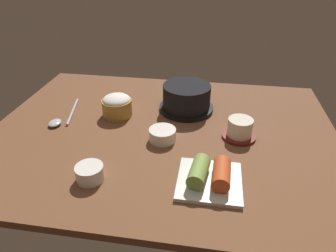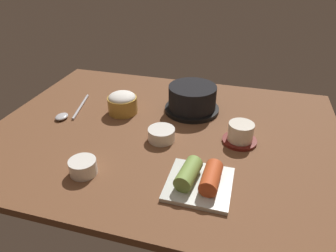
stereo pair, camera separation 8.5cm
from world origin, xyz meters
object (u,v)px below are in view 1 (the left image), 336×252
at_px(stone_pot, 187,98).
at_px(spoon, 61,119).
at_px(rice_bowl, 117,105).
at_px(tea_cup_with_saucer, 240,129).
at_px(side_bowl_near, 90,173).
at_px(kimchi_plate, 210,176).
at_px(banchan_cup_center, 162,134).

xyz_separation_m(stone_pot, spoon, (-0.37, -0.13, -0.04)).
bearing_deg(stone_pot, rice_bowl, -161.53).
distance_m(stone_pot, spoon, 0.40).
bearing_deg(spoon, stone_pot, 19.60).
height_order(tea_cup_with_saucer, side_bowl_near, tea_cup_with_saucer).
relative_size(stone_pot, spoon, 0.93).
relative_size(kimchi_plate, side_bowl_near, 2.23).
bearing_deg(stone_pot, banchan_cup_center, -103.60).
relative_size(stone_pot, kimchi_plate, 1.21).
relative_size(banchan_cup_center, side_bowl_near, 1.15).
relative_size(stone_pot, side_bowl_near, 2.70).
distance_m(kimchi_plate, side_bowl_near, 0.27).
bearing_deg(kimchi_plate, rice_bowl, 137.52).
distance_m(rice_bowl, banchan_cup_center, 0.20).
relative_size(rice_bowl, kimchi_plate, 0.64).
xyz_separation_m(banchan_cup_center, side_bowl_near, (-0.14, -0.19, 0.00)).
xyz_separation_m(stone_pot, kimchi_plate, (0.09, -0.35, -0.02)).
relative_size(side_bowl_near, spoon, 0.34).
bearing_deg(spoon, tea_cup_with_saucer, -1.15).
height_order(stone_pot, rice_bowl, stone_pot).
height_order(banchan_cup_center, spoon, banchan_cup_center).
bearing_deg(tea_cup_with_saucer, spoon, 178.85).
bearing_deg(stone_pot, tea_cup_with_saucer, -41.20).
relative_size(banchan_cup_center, kimchi_plate, 0.51).
bearing_deg(rice_bowl, kimchi_plate, -42.48).
relative_size(stone_pot, banchan_cup_center, 2.35).
height_order(kimchi_plate, side_bowl_near, kimchi_plate).
bearing_deg(spoon, rice_bowl, 21.05).
bearing_deg(side_bowl_near, kimchi_plate, 6.41).
height_order(stone_pot, banchan_cup_center, stone_pot).
distance_m(tea_cup_with_saucer, kimchi_plate, 0.22).
height_order(rice_bowl, spoon, rice_bowl).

